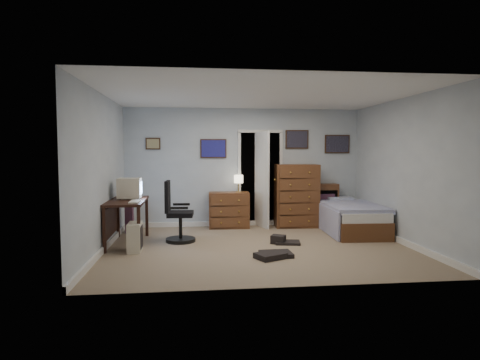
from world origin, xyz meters
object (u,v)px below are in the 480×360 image
Objects in this scene: tall_dresser at (296,196)px; bed at (349,217)px; low_dresser at (229,210)px; computer_desk at (122,210)px; office_chair at (177,218)px.

tall_dresser is 0.68× the size of bed.
bed is (2.32, -0.72, -0.08)m from low_dresser.
office_chair is at bearing 3.35° from computer_desk.
office_chair is (0.93, 0.07, -0.17)m from computer_desk.
bed is at bearing -35.03° from tall_dresser.
computer_desk is at bearing -169.92° from bed.
low_dresser is (1.02, 1.22, -0.05)m from office_chair.
tall_dresser reaches higher than bed.
office_chair is 0.82× the size of tall_dresser.
computer_desk is at bearing -156.63° from tall_dresser.
computer_desk is 2.35m from low_dresser.
bed is (3.35, 0.49, -0.12)m from office_chair.
tall_dresser is at bearing 19.50° from computer_desk.
low_dresser is 0.63× the size of tall_dresser.
office_chair is 1.29× the size of low_dresser.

